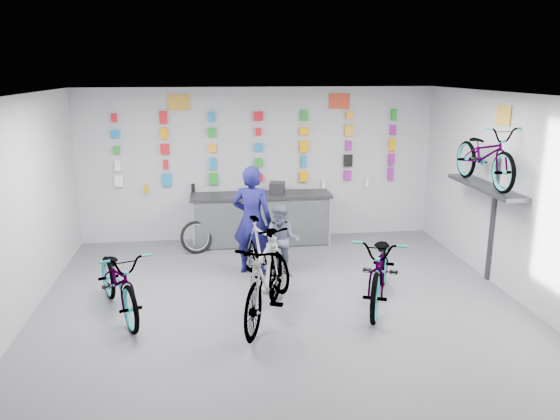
{
  "coord_description": "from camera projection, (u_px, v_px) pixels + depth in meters",
  "views": [
    {
      "loc": [
        -0.96,
        -6.64,
        3.33
      ],
      "look_at": [
        0.09,
        1.4,
        1.23
      ],
      "focal_mm": 35.0,
      "sensor_mm": 36.0,
      "label": 1
    }
  ],
  "objects": [
    {
      "name": "floor",
      "position": [
        287.0,
        325.0,
        7.33
      ],
      "size": [
        8.0,
        8.0,
        0.0
      ],
      "primitive_type": "plane",
      "color": "#4C4C51",
      "rests_on": "ground"
    },
    {
      "name": "ceiling",
      "position": [
        287.0,
        97.0,
        6.58
      ],
      "size": [
        8.0,
        8.0,
        0.0
      ],
      "primitive_type": "plane",
      "rotation": [
        3.14,
        0.0,
        0.0
      ],
      "color": "white",
      "rests_on": "wall_back"
    },
    {
      "name": "wall_back",
      "position": [
        259.0,
        164.0,
        10.79
      ],
      "size": [
        7.0,
        0.0,
        7.0
      ],
      "primitive_type": "plane",
      "rotation": [
        1.57,
        0.0,
        0.0
      ],
      "color": "#B8B8BA",
      "rests_on": "floor"
    },
    {
      "name": "wall_front",
      "position": [
        386.0,
        400.0,
        3.12
      ],
      "size": [
        7.0,
        0.0,
        7.0
      ],
      "primitive_type": "plane",
      "rotation": [
        -1.57,
        0.0,
        0.0
      ],
      "color": "#B8B8BA",
      "rests_on": "floor"
    },
    {
      "name": "wall_right",
      "position": [
        542.0,
        208.0,
        7.39
      ],
      "size": [
        0.0,
        8.0,
        8.0
      ],
      "primitive_type": "plane",
      "rotation": [
        1.57,
        0.0,
        -1.57
      ],
      "color": "#B8B8BA",
      "rests_on": "floor"
    },
    {
      "name": "counter",
      "position": [
        261.0,
        220.0,
        10.61
      ],
      "size": [
        2.7,
        0.66,
        1.0
      ],
      "color": "black",
      "rests_on": "floor"
    },
    {
      "name": "merch_wall",
      "position": [
        262.0,
        152.0,
        10.67
      ],
      "size": [
        5.54,
        0.08,
        1.57
      ],
      "color": "white",
      "rests_on": "wall_back"
    },
    {
      "name": "wall_bracket",
      "position": [
        486.0,
        192.0,
        8.53
      ],
      "size": [
        0.39,
        1.9,
        2.0
      ],
      "color": "#333338",
      "rests_on": "wall_right"
    },
    {
      "name": "sign_left",
      "position": [
        179.0,
        102.0,
        10.28
      ],
      "size": [
        0.42,
        0.02,
        0.3
      ],
      "primitive_type": "cube",
      "color": "gold",
      "rests_on": "wall_back"
    },
    {
      "name": "sign_right",
      "position": [
        339.0,
        101.0,
        10.67
      ],
      "size": [
        0.42,
        0.02,
        0.3
      ],
      "primitive_type": "cube",
      "color": "#DB4427",
      "rests_on": "wall_back"
    },
    {
      "name": "sign_side",
      "position": [
        503.0,
        115.0,
        8.25
      ],
      "size": [
        0.02,
        0.4,
        0.3
      ],
      "primitive_type": "cube",
      "color": "gold",
      "rests_on": "wall_right"
    },
    {
      "name": "bike_left",
      "position": [
        119.0,
        280.0,
        7.53
      ],
      "size": [
        1.34,
        2.02,
        1.0
      ],
      "primitive_type": "imported",
      "rotation": [
        0.0,
        0.0,
        0.39
      ],
      "color": "gray",
      "rests_on": "floor"
    },
    {
      "name": "bike_center",
      "position": [
        265.0,
        279.0,
        7.33
      ],
      "size": [
        1.21,
        2.06,
        1.19
      ],
      "primitive_type": "imported",
      "rotation": [
        0.0,
        0.0,
        -0.35
      ],
      "color": "gray",
      "rests_on": "floor"
    },
    {
      "name": "bike_right",
      "position": [
        381.0,
        267.0,
        7.89
      ],
      "size": [
        1.47,
        2.21,
        1.1
      ],
      "primitive_type": "imported",
      "rotation": [
        0.0,
        0.0,
        -0.39
      ],
      "color": "gray",
      "rests_on": "floor"
    },
    {
      "name": "bike_service",
      "position": [
        263.0,
        252.0,
        8.67
      ],
      "size": [
        1.08,
        1.78,
        1.03
      ],
      "primitive_type": "imported",
      "rotation": [
        0.0,
        0.0,
        0.37
      ],
      "color": "gray",
      "rests_on": "floor"
    },
    {
      "name": "bike_wall",
      "position": [
        485.0,
        155.0,
        8.37
      ],
      "size": [
        0.63,
        1.8,
        0.95
      ],
      "primitive_type": "imported",
      "color": "gray",
      "rests_on": "wall_bracket"
    },
    {
      "name": "clerk",
      "position": [
        252.0,
        220.0,
        9.0
      ],
      "size": [
        0.77,
        0.64,
        1.82
      ],
      "primitive_type": "imported",
      "rotation": [
        0.0,
        0.0,
        2.79
      ],
      "color": "#131251",
      "rests_on": "floor"
    },
    {
      "name": "customer",
      "position": [
        282.0,
        241.0,
        8.91
      ],
      "size": [
        0.68,
        0.59,
        1.21
      ],
      "primitive_type": "imported",
      "rotation": [
        0.0,
        0.0,
        -0.25
      ],
      "color": "#50566E",
      "rests_on": "floor"
    },
    {
      "name": "spare_wheel",
      "position": [
        196.0,
        237.0,
        10.14
      ],
      "size": [
        0.66,
        0.42,
        0.61
      ],
      "rotation": [
        0.0,
        0.0,
        0.35
      ],
      "color": "black",
      "rests_on": "floor"
    },
    {
      "name": "register",
      "position": [
        277.0,
        188.0,
        10.5
      ],
      "size": [
        0.34,
        0.36,
        0.22
      ],
      "primitive_type": "cube",
      "rotation": [
        0.0,
        0.0,
        -0.24
      ],
      "color": "black",
      "rests_on": "counter"
    }
  ]
}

